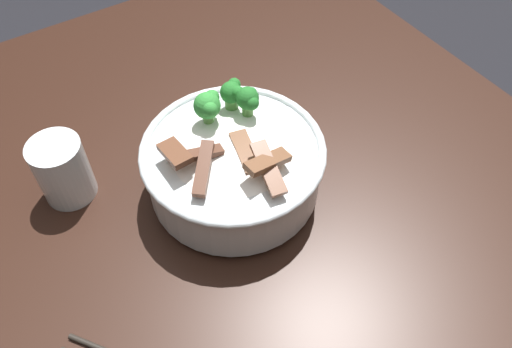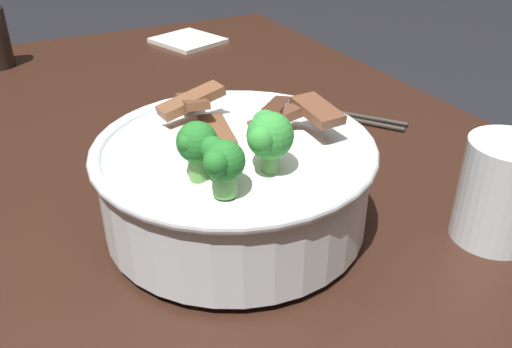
# 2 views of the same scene
# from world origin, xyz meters

# --- Properties ---
(dining_table) EXTENTS (1.30, 0.93, 0.75)m
(dining_table) POSITION_xyz_m (0.00, 0.00, 0.61)
(dining_table) COLOR black
(dining_table) RESTS_ON ground
(rice_bowl) EXTENTS (0.26, 0.26, 0.14)m
(rice_bowl) POSITION_xyz_m (-0.10, -0.05, 0.81)
(rice_bowl) COLOR silver
(rice_bowl) RESTS_ON dining_table
(drinking_glass) EXTENTS (0.08, 0.08, 0.10)m
(drinking_glass) POSITION_xyz_m (-0.22, -0.26, 0.80)
(drinking_glass) COLOR white
(drinking_glass) RESTS_ON dining_table
(chopsticks_pair) EXTENTS (0.19, 0.15, 0.01)m
(chopsticks_pair) POSITION_xyz_m (0.09, -0.28, 0.76)
(chopsticks_pair) COLOR #28231E
(chopsticks_pair) RESTS_ON dining_table
(folded_napkin) EXTENTS (0.15, 0.14, 0.01)m
(folded_napkin) POSITION_xyz_m (0.51, -0.23, 0.76)
(folded_napkin) COLOR silver
(folded_napkin) RESTS_ON dining_table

